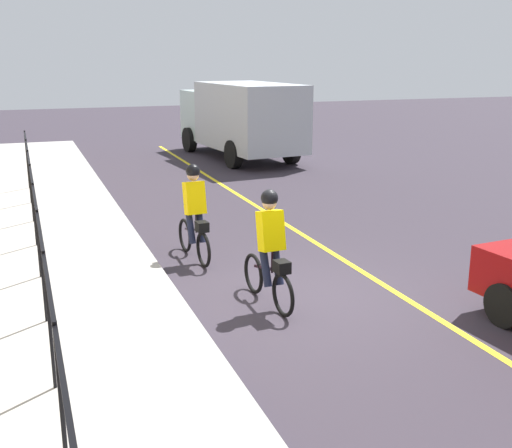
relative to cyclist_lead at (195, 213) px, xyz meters
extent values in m
plane|color=#322C35|center=(-2.40, -1.02, -0.91)|extent=(80.00, 80.00, 0.00)
cube|color=yellow|center=(-2.40, -2.62, -0.91)|extent=(36.00, 0.12, 0.01)
cube|color=#A39F9A|center=(-2.40, 2.38, -0.84)|extent=(40.00, 3.20, 0.15)
cylinder|color=black|center=(-6.32, 2.78, 0.04)|extent=(0.04, 0.04, 1.60)
cylinder|color=black|center=(-4.36, 2.78, 0.04)|extent=(0.04, 0.04, 1.60)
cylinder|color=black|center=(-2.39, 2.78, 0.04)|extent=(0.04, 0.04, 1.60)
cylinder|color=black|center=(-0.42, 2.78, 0.04)|extent=(0.04, 0.04, 1.60)
cylinder|color=black|center=(1.55, 2.78, 0.04)|extent=(0.04, 0.04, 1.60)
cylinder|color=black|center=(3.51, 2.78, 0.04)|extent=(0.04, 0.04, 1.60)
cylinder|color=black|center=(5.48, 2.78, 0.04)|extent=(0.04, 0.04, 1.60)
cylinder|color=black|center=(7.45, 2.78, 0.04)|extent=(0.04, 0.04, 1.60)
cube|color=black|center=(-1.40, 2.78, 0.79)|extent=(17.71, 0.04, 0.04)
torus|color=black|center=(0.60, 0.05, -0.58)|extent=(0.66, 0.11, 0.66)
torus|color=black|center=(-0.44, -0.03, -0.58)|extent=(0.66, 0.11, 0.66)
cube|color=black|center=(0.08, 0.01, -0.33)|extent=(0.93, 0.11, 0.24)
cylinder|color=black|center=(-0.07, -0.01, -0.18)|extent=(0.03, 0.03, 0.35)
cube|color=#FBCD02|center=(-0.02, 0.00, 0.29)|extent=(0.37, 0.39, 0.63)
sphere|color=tan|center=(0.03, 0.00, 0.71)|extent=(0.22, 0.22, 0.22)
sphere|color=black|center=(0.03, 0.00, 0.78)|extent=(0.26, 0.26, 0.26)
cylinder|color=#191E38|center=(-0.05, 0.10, -0.23)|extent=(0.34, 0.15, 0.65)
cylinder|color=#191E38|center=(-0.03, -0.10, -0.23)|extent=(0.34, 0.15, 0.65)
cube|color=black|center=(-0.39, -0.03, -0.16)|extent=(0.25, 0.22, 0.18)
torus|color=black|center=(-1.99, -0.44, -0.58)|extent=(0.66, 0.11, 0.66)
torus|color=black|center=(-3.04, -0.52, -0.58)|extent=(0.66, 0.11, 0.66)
cube|color=black|center=(-2.51, -0.48, -0.33)|extent=(0.93, 0.11, 0.24)
cylinder|color=black|center=(-2.66, -0.49, -0.18)|extent=(0.03, 0.03, 0.35)
cube|color=#F2D101|center=(-2.61, -0.49, 0.29)|extent=(0.37, 0.39, 0.63)
sphere|color=tan|center=(-2.56, -0.48, 0.71)|extent=(0.22, 0.22, 0.22)
sphere|color=black|center=(-2.56, -0.48, 0.78)|extent=(0.26, 0.26, 0.26)
cylinder|color=#191E38|center=(-2.64, -0.39, -0.23)|extent=(0.34, 0.15, 0.65)
cylinder|color=#191E38|center=(-2.62, -0.59, -0.23)|extent=(0.34, 0.15, 0.65)
cube|color=black|center=(-2.99, -0.51, -0.16)|extent=(0.25, 0.22, 0.18)
cylinder|color=black|center=(-4.47, -3.34, -0.59)|extent=(0.66, 0.28, 0.64)
cube|color=#ACB3BA|center=(10.53, -4.86, 0.72)|extent=(4.97, 2.85, 2.30)
cube|color=silver|center=(13.94, -4.52, 0.52)|extent=(2.03, 2.37, 1.90)
cylinder|color=black|center=(13.69, -3.42, -0.43)|extent=(0.98, 0.39, 0.96)
cylinder|color=black|center=(13.91, -5.65, -0.43)|extent=(0.98, 0.39, 0.96)
cylinder|color=black|center=(9.37, -3.85, -0.43)|extent=(0.98, 0.39, 0.96)
cylinder|color=black|center=(9.59, -6.08, -0.43)|extent=(0.98, 0.39, 0.96)
camera|label=1|loc=(-11.17, 2.90, 2.83)|focal=44.89mm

